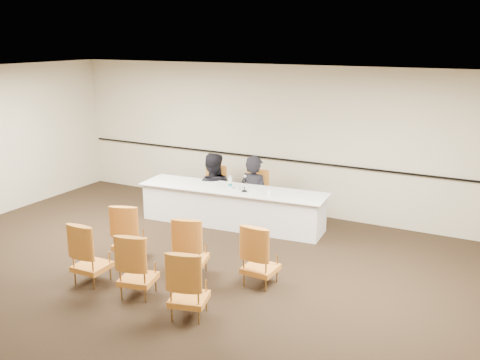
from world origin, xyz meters
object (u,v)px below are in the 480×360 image
Objects in this scene: panel_table at (232,207)px; aud_chair_front_right at (261,254)px; panelist_second at (212,196)px; aud_chair_back_left at (91,252)px; panelist_main at (254,201)px; aud_chair_front_mid at (191,245)px; panelist_second_chair at (212,190)px; aud_chair_back_right at (189,283)px; microphone at (244,184)px; coffee_cup at (268,193)px; aud_chair_front_left at (129,231)px; drinking_glass at (237,187)px; panelist_main_chair at (254,195)px; water_bottle at (230,182)px; aud_chair_back_mid at (138,264)px.

aud_chair_front_right is (1.61, -2.07, 0.11)m from panel_table.
panelist_second is 3.65m from aud_chair_back_left.
panelist_main is at bearing 76.31° from aud_chair_back_left.
panel_table is 2.32m from aud_chair_front_mid.
aud_chair_back_right is at bearing -68.31° from panelist_second_chair.
microphone reaches higher than coffee_cup.
microphone is at bearing 44.12° from aud_chair_front_left.
aud_chair_front_mid is (0.38, -2.20, -0.31)m from drinking_glass.
panelist_main_chair and aud_chair_back_right have the same top height.
aud_chair_back_right is at bearing 93.55° from panelist_second.
aud_chair_front_right is (1.46, -2.01, -0.31)m from drinking_glass.
aud_chair_front_right is at bearing -51.46° from water_bottle.
aud_chair_front_right reaches higher than panel_table.
panelist_main_chair is 1.00× the size of aud_chair_front_right.
panelist_main is 4.03m from aud_chair_back_right.
water_bottle is (-0.23, -0.58, 0.38)m from panelist_main_chair.
panelist_second is 3.47m from aud_chair_front_right.
aud_chair_back_mid is (0.24, -3.18, 0.11)m from panel_table.
panelist_second is 1.90× the size of aud_chair_front_mid.
aud_chair_front_mid and aud_chair_back_right have the same top height.
panel_table is at bearing 159.51° from drinking_glass.
coffee_cup is 2.14m from aud_chair_front_right.
drinking_glass is 3.14m from aud_chair_back_mid.
panelist_main_chair is 2.84m from aud_chair_front_mid.
panelist_main is 0.85m from microphone.
drinking_glass is 2.34m from aud_chair_front_left.
panelist_second is 1.90× the size of aud_chair_back_mid.
panelist_main reaches higher than drinking_glass.
aud_chair_front_left is at bearing 93.53° from aud_chair_back_left.
panelist_second_chair is 3.27× the size of microphone.
panelist_second_chair is 4.28m from aud_chair_back_right.
microphone is 0.31× the size of aud_chair_front_right.
aud_chair_back_right is (0.38, -3.23, -0.31)m from coffee_cup.
panelist_main_chair is 3.82m from aud_chair_back_left.
coffee_cup is 0.12× the size of aud_chair_front_mid.
water_bottle is 2.53× the size of drinking_glass.
water_bottle is at bearing 130.67° from aud_chair_front_right.
water_bottle is (-0.04, -0.01, 0.49)m from panel_table.
aud_chair_back_mid is (0.27, -3.17, -0.38)m from water_bottle.
water_bottle reaches higher than panelist_main_chair.
water_bottle is 0.27× the size of aud_chair_front_right.
panelist_main is 1.03× the size of panelist_second.
panelist_main_chair is 1.00× the size of aud_chair_front_left.
panelist_main_chair and panelist_second_chair have the same top height.
panelist_second is at bearing 148.46° from drinking_glass.
panelist_main is at bearing 76.62° from microphone.
panelist_main_chair is 0.53× the size of panelist_second.
aud_chair_back_mid and aud_chair_back_right have the same top height.
coffee_cup is 2.61m from aud_chair_front_left.
water_bottle is at bearing 94.41° from aud_chair_back_right.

